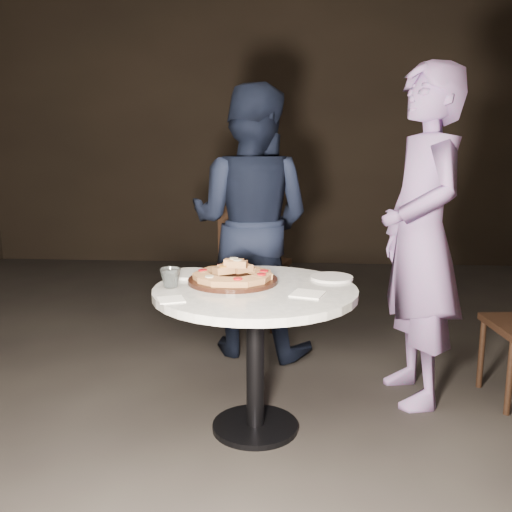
# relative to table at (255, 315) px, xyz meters

# --- Properties ---
(floor) EXTENTS (7.00, 7.00, 0.00)m
(floor) POSITION_rel_table_xyz_m (-0.07, 0.12, -0.54)
(floor) COLOR black
(floor) RESTS_ON ground
(table) EXTENTS (1.09, 1.09, 0.67)m
(table) POSITION_rel_table_xyz_m (0.00, 0.00, 0.00)
(table) COLOR black
(table) RESTS_ON ground
(serving_board) EXTENTS (0.42, 0.42, 0.02)m
(serving_board) POSITION_rel_table_xyz_m (-0.11, 0.09, 0.13)
(serving_board) COLOR black
(serving_board) RESTS_ON table
(focaccia_pile) EXTENTS (0.36, 0.35, 0.10)m
(focaccia_pile) POSITION_rel_table_xyz_m (-0.11, 0.09, 0.17)
(focaccia_pile) COLOR #B77A47
(focaccia_pile) RESTS_ON serving_board
(plate_left) EXTENTS (0.25, 0.25, 0.01)m
(plate_left) POSITION_rel_table_xyz_m (-0.33, 0.22, 0.13)
(plate_left) COLOR white
(plate_left) RESTS_ON table
(plate_right) EXTENTS (0.22, 0.22, 0.01)m
(plate_right) POSITION_rel_table_xyz_m (0.34, 0.18, 0.13)
(plate_right) COLOR white
(plate_right) RESTS_ON table
(water_glass) EXTENTS (0.10, 0.10, 0.09)m
(water_glass) POSITION_rel_table_xyz_m (-0.37, -0.02, 0.17)
(water_glass) COLOR silver
(water_glass) RESTS_ON table
(napkin_near) EXTENTS (0.13, 0.13, 0.01)m
(napkin_near) POSITION_rel_table_xyz_m (-0.32, -0.22, 0.13)
(napkin_near) COLOR white
(napkin_near) RESTS_ON table
(napkin_far) EXTENTS (0.16, 0.16, 0.01)m
(napkin_far) POSITION_rel_table_xyz_m (0.22, -0.10, 0.13)
(napkin_far) COLOR white
(napkin_far) RESTS_ON table
(chair_far) EXTENTS (0.50, 0.51, 0.86)m
(chair_far) POSITION_rel_table_xyz_m (-0.12, 1.45, -0.04)
(chair_far) COLOR black
(chair_far) RESTS_ON ground
(diner_navy) EXTENTS (0.92, 0.80, 1.61)m
(diner_navy) POSITION_rel_table_xyz_m (-0.10, 1.00, 0.27)
(diner_navy) COLOR black
(diner_navy) RESTS_ON ground
(diner_teal) EXTENTS (0.49, 0.66, 1.66)m
(diner_teal) POSITION_rel_table_xyz_m (0.78, 0.39, 0.29)
(diner_teal) COLOR #8167A3
(diner_teal) RESTS_ON ground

